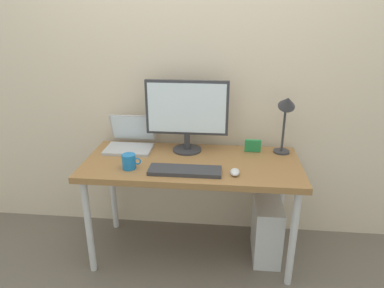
# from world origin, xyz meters

# --- Properties ---
(ground_plane) EXTENTS (6.00, 6.00, 0.00)m
(ground_plane) POSITION_xyz_m (0.00, 0.00, 0.00)
(ground_plane) COLOR #665B51
(back_wall) EXTENTS (4.40, 0.04, 2.60)m
(back_wall) POSITION_xyz_m (0.00, 0.37, 1.30)
(back_wall) COLOR beige
(back_wall) RESTS_ON ground_plane
(desk) EXTENTS (1.40, 0.62, 0.71)m
(desk) POSITION_xyz_m (0.00, 0.00, 0.65)
(desk) COLOR olive
(desk) RESTS_ON ground_plane
(monitor) EXTENTS (0.56, 0.20, 0.49)m
(monitor) POSITION_xyz_m (-0.05, 0.18, 0.99)
(monitor) COLOR #333338
(monitor) RESTS_ON desk
(laptop) EXTENTS (0.32, 0.28, 0.22)m
(laptop) POSITION_xyz_m (-0.46, 0.20, 0.77)
(laptop) COLOR #B2B2B7
(laptop) RESTS_ON desk
(desk_lamp) EXTENTS (0.11, 0.16, 0.43)m
(desk_lamp) POSITION_xyz_m (0.60, 0.18, 1.02)
(desk_lamp) COLOR #333338
(desk_lamp) RESTS_ON desk
(keyboard) EXTENTS (0.44, 0.14, 0.02)m
(keyboard) POSITION_xyz_m (-0.03, -0.17, 0.72)
(keyboard) COLOR #333338
(keyboard) RESTS_ON desk
(mouse) EXTENTS (0.06, 0.09, 0.03)m
(mouse) POSITION_xyz_m (0.27, -0.17, 0.73)
(mouse) COLOR silver
(mouse) RESTS_ON desk
(coffee_mug) EXTENTS (0.12, 0.08, 0.09)m
(coffee_mug) POSITION_xyz_m (-0.37, -0.15, 0.76)
(coffee_mug) COLOR #1E72BF
(coffee_mug) RESTS_ON desk
(photo_frame) EXTENTS (0.11, 0.03, 0.09)m
(photo_frame) POSITION_xyz_m (0.40, 0.19, 0.76)
(photo_frame) COLOR #268C4C
(photo_frame) RESTS_ON desk
(computer_tower) EXTENTS (0.18, 0.36, 0.42)m
(computer_tower) POSITION_xyz_m (0.52, 0.02, 0.21)
(computer_tower) COLOR silver
(computer_tower) RESTS_ON ground_plane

